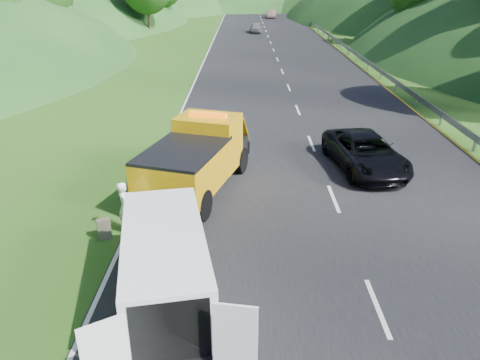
{
  "coord_description": "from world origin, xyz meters",
  "views": [
    {
      "loc": [
        -0.28,
        -11.14,
        7.42
      ],
      "look_at": [
        -0.36,
        2.74,
        1.3
      ],
      "focal_mm": 35.0,
      "sensor_mm": 36.0,
      "label": 1
    }
  ],
  "objects_px": {
    "suitcase": "(104,229)",
    "passing_suv": "(363,169)",
    "white_van": "(165,262)",
    "woman": "(128,231)",
    "tow_truck": "(197,157)",
    "child": "(152,260)"
  },
  "relations": [
    {
      "from": "suitcase",
      "to": "passing_suv",
      "type": "relative_size",
      "value": 0.13
    },
    {
      "from": "white_van",
      "to": "woman",
      "type": "xyz_separation_m",
      "value": [
        -1.79,
        3.49,
        -1.16
      ]
    },
    {
      "from": "white_van",
      "to": "suitcase",
      "type": "bearing_deg",
      "value": 116.81
    },
    {
      "from": "woman",
      "to": "passing_suv",
      "type": "relative_size",
      "value": 0.32
    },
    {
      "from": "tow_truck",
      "to": "white_van",
      "type": "xyz_separation_m",
      "value": [
        -0.18,
        -6.62,
        -0.14
      ]
    },
    {
      "from": "child",
      "to": "passing_suv",
      "type": "height_order",
      "value": "passing_suv"
    },
    {
      "from": "white_van",
      "to": "woman",
      "type": "bearing_deg",
      "value": 106.04
    },
    {
      "from": "tow_truck",
      "to": "woman",
      "type": "relative_size",
      "value": 3.98
    },
    {
      "from": "white_van",
      "to": "suitcase",
      "type": "distance_m",
      "value": 3.96
    },
    {
      "from": "white_van",
      "to": "suitcase",
      "type": "relative_size",
      "value": 9.44
    },
    {
      "from": "passing_suv",
      "to": "white_van",
      "type": "bearing_deg",
      "value": -136.36
    },
    {
      "from": "woman",
      "to": "tow_truck",
      "type": "bearing_deg",
      "value": -53.05
    },
    {
      "from": "white_van",
      "to": "woman",
      "type": "distance_m",
      "value": 4.09
    },
    {
      "from": "passing_suv",
      "to": "child",
      "type": "bearing_deg",
      "value": -146.08
    },
    {
      "from": "woman",
      "to": "white_van",
      "type": "bearing_deg",
      "value": -173.57
    },
    {
      "from": "white_van",
      "to": "passing_suv",
      "type": "relative_size",
      "value": 1.19
    },
    {
      "from": "white_van",
      "to": "tow_truck",
      "type": "bearing_deg",
      "value": 77.22
    },
    {
      "from": "white_van",
      "to": "passing_suv",
      "type": "xyz_separation_m",
      "value": [
        6.86,
        8.66,
        -1.16
      ]
    },
    {
      "from": "white_van",
      "to": "child",
      "type": "distance_m",
      "value": 2.31
    },
    {
      "from": "woman",
      "to": "passing_suv",
      "type": "bearing_deg",
      "value": -79.91
    },
    {
      "from": "child",
      "to": "suitcase",
      "type": "relative_size",
      "value": 1.67
    },
    {
      "from": "white_van",
      "to": "suitcase",
      "type": "height_order",
      "value": "white_van"
    }
  ]
}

